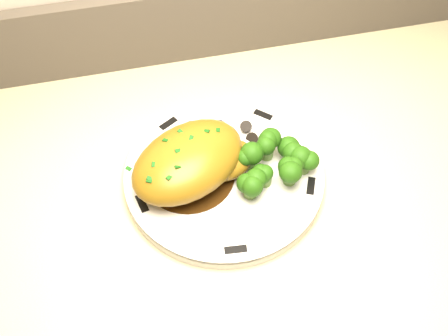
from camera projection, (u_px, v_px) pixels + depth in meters
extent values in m
cylinder|color=silver|center=(224.00, 176.00, 0.72)|extent=(0.33, 0.33, 0.02)
cube|color=black|center=(263.00, 115.00, 0.77)|extent=(0.03, 0.02, 0.00)
cube|color=black|center=(168.00, 124.00, 0.76)|extent=(0.03, 0.02, 0.00)
cube|color=black|center=(142.00, 203.00, 0.68)|extent=(0.01, 0.03, 0.00)
cube|color=black|center=(236.00, 250.00, 0.65)|extent=(0.03, 0.01, 0.00)
cube|color=black|center=(311.00, 186.00, 0.70)|extent=(0.02, 0.03, 0.00)
cylinder|color=black|center=(189.00, 175.00, 0.71)|extent=(0.12, 0.12, 0.00)
ellipsoid|color=olive|center=(188.00, 161.00, 0.68)|extent=(0.18, 0.16, 0.06)
ellipsoid|color=olive|center=(228.00, 160.00, 0.70)|extent=(0.09, 0.08, 0.03)
cube|color=#12460E|center=(153.00, 167.00, 0.65)|extent=(0.01, 0.00, 0.00)
cube|color=#12460E|center=(166.00, 157.00, 0.65)|extent=(0.01, 0.00, 0.00)
cube|color=#12460E|center=(178.00, 148.00, 0.66)|extent=(0.01, 0.00, 0.00)
cube|color=#12460E|center=(190.00, 140.00, 0.67)|extent=(0.01, 0.00, 0.00)
cube|color=#12460E|center=(202.00, 133.00, 0.68)|extent=(0.01, 0.00, 0.00)
cube|color=#12460E|center=(213.00, 128.00, 0.69)|extent=(0.01, 0.00, 0.00)
cylinder|color=black|center=(246.00, 137.00, 0.74)|extent=(0.01, 0.01, 0.01)
cylinder|color=black|center=(244.00, 133.00, 0.74)|extent=(0.02, 0.02, 0.01)
cylinder|color=black|center=(240.00, 129.00, 0.74)|extent=(0.02, 0.02, 0.01)
cylinder|color=black|center=(235.00, 130.00, 0.75)|extent=(0.02, 0.02, 0.01)
cylinder|color=black|center=(228.00, 128.00, 0.75)|extent=(0.02, 0.02, 0.01)
cylinder|color=black|center=(221.00, 127.00, 0.75)|extent=(0.02, 0.02, 0.01)
cylinder|color=black|center=(215.00, 132.00, 0.75)|extent=(0.02, 0.02, 0.01)
cylinder|color=black|center=(209.00, 133.00, 0.74)|extent=(0.02, 0.02, 0.00)
cylinder|color=black|center=(205.00, 135.00, 0.74)|extent=(0.02, 0.02, 0.01)
cylinder|color=black|center=(203.00, 141.00, 0.74)|extent=(0.02, 0.02, 0.01)
cylinder|color=black|center=(202.00, 144.00, 0.73)|extent=(0.02, 0.02, 0.01)
cylinder|color=black|center=(204.00, 146.00, 0.73)|extent=(0.02, 0.02, 0.01)
cylinder|color=black|center=(208.00, 151.00, 0.73)|extent=(0.03, 0.03, 0.01)
cylinder|color=black|center=(214.00, 152.00, 0.73)|extent=(0.03, 0.03, 0.01)
cylinder|color=black|center=(221.00, 151.00, 0.72)|extent=(0.02, 0.03, 0.02)
cylinder|color=black|center=(228.00, 153.00, 0.73)|extent=(0.02, 0.02, 0.02)
cylinder|color=black|center=(235.00, 150.00, 0.73)|extent=(0.03, 0.03, 0.01)
cylinder|color=black|center=(240.00, 146.00, 0.73)|extent=(0.03, 0.03, 0.01)
cylinder|color=black|center=(244.00, 145.00, 0.74)|extent=(0.03, 0.03, 0.01)
cylinder|color=black|center=(246.00, 140.00, 0.74)|extent=(0.03, 0.03, 0.01)
cylinder|color=olive|center=(249.00, 160.00, 0.71)|extent=(0.02, 0.02, 0.02)
sphere|color=#133708|center=(249.00, 153.00, 0.70)|extent=(0.03, 0.03, 0.03)
cylinder|color=olive|center=(267.00, 152.00, 0.72)|extent=(0.02, 0.02, 0.02)
sphere|color=#133708|center=(268.00, 144.00, 0.71)|extent=(0.03, 0.03, 0.03)
cylinder|color=olive|center=(290.00, 156.00, 0.71)|extent=(0.02, 0.02, 0.02)
sphere|color=#133708|center=(291.00, 149.00, 0.70)|extent=(0.03, 0.03, 0.03)
cylinder|color=olive|center=(265.00, 178.00, 0.69)|extent=(0.02, 0.02, 0.02)
sphere|color=#133708|center=(266.00, 171.00, 0.68)|extent=(0.03, 0.03, 0.03)
cylinder|color=olive|center=(290.00, 176.00, 0.69)|extent=(0.02, 0.02, 0.02)
sphere|color=#133708|center=(291.00, 169.00, 0.68)|extent=(0.03, 0.03, 0.03)
cylinder|color=olive|center=(304.00, 165.00, 0.71)|extent=(0.02, 0.02, 0.02)
sphere|color=#133708|center=(305.00, 158.00, 0.69)|extent=(0.03, 0.03, 0.03)
cylinder|color=olive|center=(250.00, 190.00, 0.68)|extent=(0.02, 0.02, 0.02)
sphere|color=#133708|center=(251.00, 183.00, 0.67)|extent=(0.03, 0.03, 0.03)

